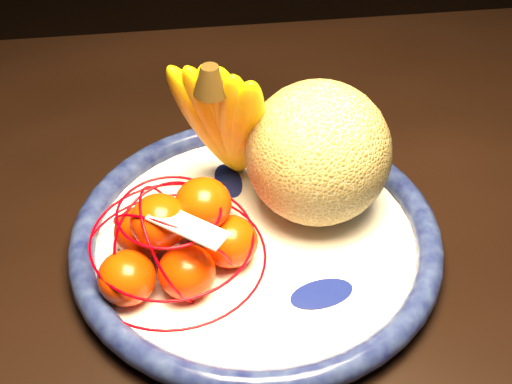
{
  "coord_description": "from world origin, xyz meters",
  "views": [
    {
      "loc": [
        -0.2,
        -0.42,
        1.35
      ],
      "look_at": [
        -0.2,
        0.1,
        0.88
      ],
      "focal_mm": 50.0,
      "sensor_mm": 36.0,
      "label": 1
    }
  ],
  "objects_px": {
    "fruit_bowl": "(256,238)",
    "mandarin_bag": "(177,239)",
    "dining_table": "(448,295)",
    "banana_bunch": "(226,118)",
    "cantaloupe": "(318,153)"
  },
  "relations": [
    {
      "from": "fruit_bowl",
      "to": "mandarin_bag",
      "type": "relative_size",
      "value": 1.65
    },
    {
      "from": "dining_table",
      "to": "banana_bunch",
      "type": "bearing_deg",
      "value": 157.41
    },
    {
      "from": "cantaloupe",
      "to": "banana_bunch",
      "type": "bearing_deg",
      "value": 163.34
    },
    {
      "from": "fruit_bowl",
      "to": "cantaloupe",
      "type": "xyz_separation_m",
      "value": [
        0.06,
        0.05,
        0.07
      ]
    },
    {
      "from": "dining_table",
      "to": "mandarin_bag",
      "type": "relative_size",
      "value": 7.55
    },
    {
      "from": "fruit_bowl",
      "to": "banana_bunch",
      "type": "relative_size",
      "value": 1.96
    },
    {
      "from": "cantaloupe",
      "to": "fruit_bowl",
      "type": "bearing_deg",
      "value": -142.27
    },
    {
      "from": "mandarin_bag",
      "to": "cantaloupe",
      "type": "bearing_deg",
      "value": 30.99
    },
    {
      "from": "fruit_bowl",
      "to": "banana_bunch",
      "type": "xyz_separation_m",
      "value": [
        -0.03,
        0.08,
        0.1
      ]
    },
    {
      "from": "banana_bunch",
      "to": "mandarin_bag",
      "type": "bearing_deg",
      "value": -93.44
    },
    {
      "from": "banana_bunch",
      "to": "mandarin_bag",
      "type": "height_order",
      "value": "banana_bunch"
    },
    {
      "from": "dining_table",
      "to": "mandarin_bag",
      "type": "xyz_separation_m",
      "value": [
        -0.29,
        -0.04,
        0.14
      ]
    },
    {
      "from": "cantaloupe",
      "to": "banana_bunch",
      "type": "xyz_separation_m",
      "value": [
        -0.09,
        0.03,
        0.02
      ]
    },
    {
      "from": "mandarin_bag",
      "to": "fruit_bowl",
      "type": "bearing_deg",
      "value": 24.58
    },
    {
      "from": "dining_table",
      "to": "banana_bunch",
      "type": "distance_m",
      "value": 0.32
    }
  ]
}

